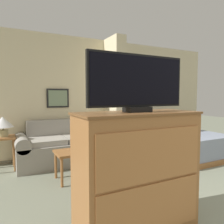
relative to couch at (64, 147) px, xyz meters
The scene contains 10 objects.
wall_back 1.51m from the couch, 25.15° to the left, with size 6.21×0.16×2.60m.
wall_partition_pillar 1.56m from the couch, ahead, with size 0.24×0.62×2.60m.
couch is the anchor object (origin of this frame).
coffee_table 0.98m from the couch, 93.86° to the right, with size 0.61×0.47×0.46m.
side_table 1.07m from the couch, behind, with size 0.39×0.39×0.60m.
table_lamp 1.18m from the couch, behind, with size 0.36×0.36×0.36m.
tv_dresser 2.51m from the couch, 88.30° to the right, with size 1.20×0.51×1.16m.
tv 2.73m from the couch, 88.30° to the right, with size 1.02×0.16×0.54m.
bed 2.41m from the couch, 13.76° to the right, with size 1.64×1.93×0.51m.
backpack 2.68m from the couch, 14.67° to the right, with size 0.29×0.19×0.42m.
Camera 1 is at (-2.12, -1.02, 1.32)m, focal length 35.00 mm.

